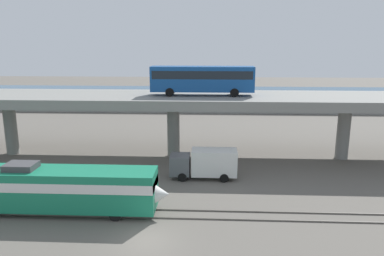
{
  "coord_description": "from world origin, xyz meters",
  "views": [
    {
      "loc": [
        4.41,
        -23.31,
        13.57
      ],
      "look_at": [
        2.52,
        15.13,
        4.68
      ],
      "focal_mm": 34.26,
      "sensor_mm": 36.0,
      "label": 1
    }
  ],
  "objects_px": {
    "transit_bus_on_overpass": "(202,78)",
    "parked_car_2": "(46,96)",
    "parked_car_1": "(283,96)",
    "parked_car_3": "(83,97)",
    "parked_car_0": "(196,99)",
    "service_truck_west": "(206,163)",
    "train_locomotive": "(66,187)"
  },
  "relations": [
    {
      "from": "transit_bus_on_overpass",
      "to": "parked_car_3",
      "type": "xyz_separation_m",
      "value": [
        -26.26,
        33.85,
        -7.22
      ]
    },
    {
      "from": "train_locomotive",
      "to": "service_truck_west",
      "type": "relative_size",
      "value": 2.55
    },
    {
      "from": "parked_car_0",
      "to": "parked_car_1",
      "type": "bearing_deg",
      "value": -162.86
    },
    {
      "from": "transit_bus_on_overpass",
      "to": "service_truck_west",
      "type": "distance_m",
      "value": 10.84
    },
    {
      "from": "transit_bus_on_overpass",
      "to": "parked_car_3",
      "type": "distance_m",
      "value": 43.45
    },
    {
      "from": "service_truck_west",
      "to": "parked_car_3",
      "type": "height_order",
      "value": "parked_car_3"
    },
    {
      "from": "parked_car_1",
      "to": "parked_car_0",
      "type": "bearing_deg",
      "value": 17.14
    },
    {
      "from": "transit_bus_on_overpass",
      "to": "parked_car_0",
      "type": "distance_m",
      "value": 32.88
    },
    {
      "from": "transit_bus_on_overpass",
      "to": "parked_car_2",
      "type": "height_order",
      "value": "transit_bus_on_overpass"
    },
    {
      "from": "service_truck_west",
      "to": "parked_car_2",
      "type": "distance_m",
      "value": 54.79
    },
    {
      "from": "train_locomotive",
      "to": "parked_car_2",
      "type": "relative_size",
      "value": 3.74
    },
    {
      "from": "transit_bus_on_overpass",
      "to": "parked_car_0",
      "type": "bearing_deg",
      "value": 93.53
    },
    {
      "from": "service_truck_west",
      "to": "parked_car_2",
      "type": "relative_size",
      "value": 1.46
    },
    {
      "from": "transit_bus_on_overpass",
      "to": "parked_car_2",
      "type": "relative_size",
      "value": 2.58
    },
    {
      "from": "parked_car_2",
      "to": "parked_car_3",
      "type": "xyz_separation_m",
      "value": [
        8.59,
        -0.71,
        -0.0
      ]
    },
    {
      "from": "parked_car_0",
      "to": "parked_car_1",
      "type": "height_order",
      "value": "same"
    },
    {
      "from": "service_truck_west",
      "to": "parked_car_0",
      "type": "bearing_deg",
      "value": -86.36
    },
    {
      "from": "train_locomotive",
      "to": "parked_car_0",
      "type": "bearing_deg",
      "value": 79.68
    },
    {
      "from": "service_truck_west",
      "to": "parked_car_2",
      "type": "height_order",
      "value": "parked_car_2"
    },
    {
      "from": "service_truck_west",
      "to": "parked_car_0",
      "type": "relative_size",
      "value": 1.67
    },
    {
      "from": "parked_car_0",
      "to": "parked_car_2",
      "type": "xyz_separation_m",
      "value": [
        -32.88,
        2.54,
        0.0
      ]
    },
    {
      "from": "train_locomotive",
      "to": "parked_car_1",
      "type": "xyz_separation_m",
      "value": [
        27.61,
        53.57,
        0.25
      ]
    },
    {
      "from": "parked_car_1",
      "to": "parked_car_2",
      "type": "distance_m",
      "value": 51.9
    },
    {
      "from": "transit_bus_on_overpass",
      "to": "parked_car_3",
      "type": "height_order",
      "value": "transit_bus_on_overpass"
    },
    {
      "from": "parked_car_2",
      "to": "parked_car_3",
      "type": "bearing_deg",
      "value": -4.69
    },
    {
      "from": "parked_car_1",
      "to": "parked_car_3",
      "type": "relative_size",
      "value": 0.93
    },
    {
      "from": "parked_car_3",
      "to": "parked_car_2",
      "type": "bearing_deg",
      "value": -4.69
    },
    {
      "from": "train_locomotive",
      "to": "parked_car_2",
      "type": "bearing_deg",
      "value": 115.69
    },
    {
      "from": "transit_bus_on_overpass",
      "to": "parked_car_1",
      "type": "bearing_deg",
      "value": 65.89
    },
    {
      "from": "parked_car_1",
      "to": "parked_car_3",
      "type": "distance_m",
      "value": 43.39
    },
    {
      "from": "transit_bus_on_overpass",
      "to": "service_truck_west",
      "type": "xyz_separation_m",
      "value": [
        0.53,
        -7.27,
        -8.02
      ]
    },
    {
      "from": "service_truck_west",
      "to": "parked_car_1",
      "type": "relative_size",
      "value": 1.65
    }
  ]
}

